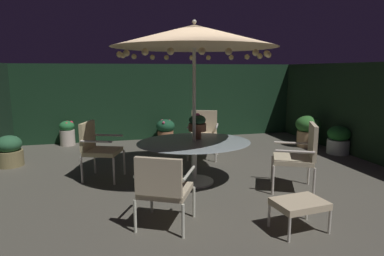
% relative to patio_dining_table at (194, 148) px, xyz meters
% --- Properties ---
extents(ground_plane, '(8.08, 7.77, 0.02)m').
position_rel_patio_dining_table_xyz_m(ground_plane, '(0.08, 0.09, -0.60)').
color(ground_plane, '#575349').
extents(hedge_backdrop_rear, '(8.08, 0.30, 2.03)m').
position_rel_patio_dining_table_xyz_m(hedge_backdrop_rear, '(0.08, 3.83, 0.42)').
color(hedge_backdrop_rear, '#15311D').
rests_on(hedge_backdrop_rear, ground_plane).
extents(patio_dining_table, '(1.90, 1.59, 0.71)m').
position_rel_patio_dining_table_xyz_m(patio_dining_table, '(0.00, 0.00, 0.00)').
color(patio_dining_table, silver).
rests_on(patio_dining_table, ground_plane).
extents(patio_umbrella, '(2.62, 2.62, 2.64)m').
position_rel_patio_dining_table_xyz_m(patio_umbrella, '(0.00, 0.00, 1.79)').
color(patio_umbrella, silver).
rests_on(patio_umbrella, ground_plane).
extents(centerpiece_planter, '(0.30, 0.30, 0.44)m').
position_rel_patio_dining_table_xyz_m(centerpiece_planter, '(0.11, 0.19, 0.37)').
color(centerpiece_planter, '#A56A45').
rests_on(centerpiece_planter, patio_dining_table).
extents(patio_chair_north, '(0.75, 0.74, 1.00)m').
position_rel_patio_dining_table_xyz_m(patio_chair_north, '(-1.57, 0.60, -0.01)').
color(patio_chair_north, silver).
rests_on(patio_chair_north, ground_plane).
extents(patio_chair_northeast, '(0.80, 0.80, 0.91)m').
position_rel_patio_dining_table_xyz_m(patio_chair_northeast, '(-0.76, -1.49, -0.07)').
color(patio_chair_northeast, silver).
rests_on(patio_chair_northeast, ground_plane).
extents(patio_chair_east, '(0.82, 0.82, 1.06)m').
position_rel_patio_dining_table_xyz_m(patio_chair_east, '(1.51, -0.75, 0.01)').
color(patio_chair_east, beige).
rests_on(patio_chair_east, ground_plane).
extents(patio_chair_southeast, '(0.79, 0.80, 0.99)m').
position_rel_patio_dining_table_xyz_m(patio_chair_southeast, '(0.62, 1.57, -0.02)').
color(patio_chair_southeast, silver).
rests_on(patio_chair_southeast, ground_plane).
extents(ottoman_footrest, '(0.63, 0.49, 0.37)m').
position_rel_patio_dining_table_xyz_m(ottoman_footrest, '(0.77, -1.93, -0.28)').
color(ottoman_footrest, beige).
rests_on(ottoman_footrest, ground_plane).
extents(potted_plant_back_left, '(0.50, 0.50, 0.63)m').
position_rel_patio_dining_table_xyz_m(potted_plant_back_left, '(3.64, 1.07, -0.27)').
color(potted_plant_back_left, silver).
rests_on(potted_plant_back_left, ground_plane).
extents(potted_plant_left_far, '(0.49, 0.50, 0.58)m').
position_rel_patio_dining_table_xyz_m(potted_plant_left_far, '(0.09, 3.34, -0.28)').
color(potted_plant_left_far, '#A56B48').
rests_on(potted_plant_left_far, ground_plane).
extents(potted_plant_left_near, '(0.50, 0.50, 0.61)m').
position_rel_patio_dining_table_xyz_m(potted_plant_left_near, '(-3.28, 1.82, -0.29)').
color(potted_plant_left_near, olive).
rests_on(potted_plant_left_near, ground_plane).
extents(potted_plant_front_corner, '(0.60, 0.60, 0.77)m').
position_rel_patio_dining_table_xyz_m(potted_plant_front_corner, '(3.36, 1.84, -0.18)').
color(potted_plant_front_corner, tan).
rests_on(potted_plant_front_corner, ground_plane).
extents(potted_plant_right_far, '(0.36, 0.36, 0.62)m').
position_rel_patio_dining_table_xyz_m(potted_plant_right_far, '(-2.39, 3.45, -0.27)').
color(potted_plant_right_far, beige).
rests_on(potted_plant_right_far, ground_plane).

